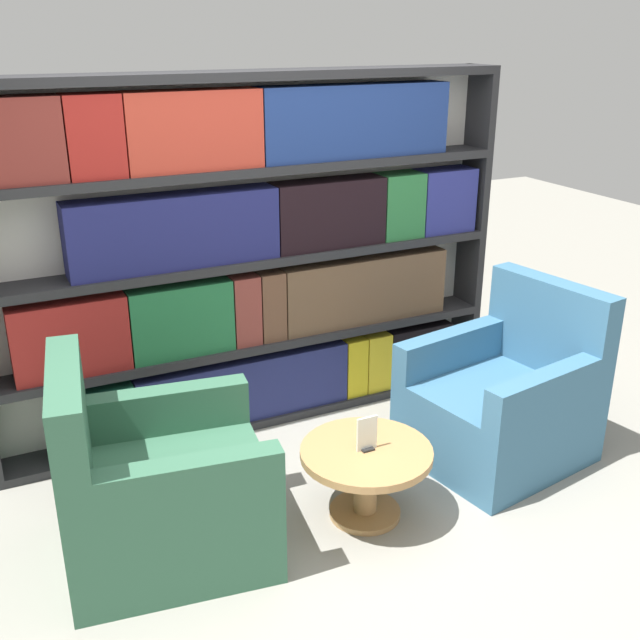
% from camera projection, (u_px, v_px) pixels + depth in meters
% --- Properties ---
extents(ground_plane, '(14.00, 14.00, 0.00)m').
position_uv_depth(ground_plane, '(359.00, 533.00, 3.66)').
color(ground_plane, gray).
extents(bookshelf, '(3.14, 0.30, 2.09)m').
position_uv_depth(bookshelf, '(257.00, 260.00, 4.40)').
color(bookshelf, silver).
rests_on(bookshelf, ground_plane).
extents(armchair_left, '(1.01, 0.92, 0.99)m').
position_uv_depth(armchair_left, '(158.00, 492.00, 3.42)').
color(armchair_left, '#336047').
rests_on(armchair_left, ground_plane).
extents(armchair_right, '(1.03, 0.94, 0.99)m').
position_uv_depth(armchair_right, '(504.00, 402.00, 4.24)').
color(armchair_right, '#386684').
rests_on(armchair_right, ground_plane).
extents(coffee_table, '(0.66, 0.66, 0.38)m').
position_uv_depth(coffee_table, '(366.00, 468.00, 3.70)').
color(coffee_table, '#AD7F4C').
rests_on(coffee_table, ground_plane).
extents(table_sign, '(0.11, 0.06, 0.18)m').
position_uv_depth(table_sign, '(367.00, 436.00, 3.63)').
color(table_sign, black).
rests_on(table_sign, coffee_table).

